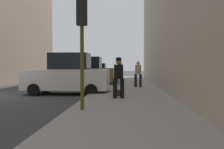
{
  "coord_description": "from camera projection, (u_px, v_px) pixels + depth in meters",
  "views": [
    {
      "loc": [
        5.96,
        -12.47,
        1.58
      ],
      "look_at": [
        4.91,
        3.92,
        0.98
      ],
      "focal_mm": 40.0,
      "sensor_mm": 36.0,
      "label": 1
    }
  ],
  "objects": [
    {
      "name": "pedestrian_in_jeans",
      "position": [
        120.0,
        72.0,
        19.13
      ],
      "size": [
        0.52,
        0.46,
        1.71
      ],
      "color": "#728CB2",
      "rests_on": "sidewalk"
    },
    {
      "name": "pedestrian_with_fedora",
      "position": [
        119.0,
        76.0,
        10.84
      ],
      "size": [
        0.53,
        0.49,
        1.78
      ],
      "color": "black",
      "rests_on": "sidewalk"
    },
    {
      "name": "parked_white_van",
      "position": [
        67.0,
        75.0,
        13.66
      ],
      "size": [
        4.61,
        2.09,
        2.25
      ],
      "color": "silver",
      "rests_on": "ground_plane"
    },
    {
      "name": "parked_bronze_suv",
      "position": [
        86.0,
        72.0,
        19.48
      ],
      "size": [
        4.63,
        2.12,
        2.25
      ],
      "color": "brown",
      "rests_on": "ground_plane"
    },
    {
      "name": "fire_hydrant",
      "position": [
        105.0,
        82.0,
        16.18
      ],
      "size": [
        0.42,
        0.22,
        0.7
      ],
      "color": "red",
      "rests_on": "sidewalk"
    },
    {
      "name": "parked_gray_coupe",
      "position": [
        95.0,
        73.0,
        24.77
      ],
      "size": [
        4.22,
        2.1,
        1.79
      ],
      "color": "slate",
      "rests_on": "ground_plane"
    },
    {
      "name": "pedestrian_in_tan_coat",
      "position": [
        138.0,
        73.0,
        16.47
      ],
      "size": [
        0.53,
        0.49,
        1.71
      ],
      "color": "black",
      "rests_on": "sidewalk"
    },
    {
      "name": "duffel_bag",
      "position": [
        118.0,
        93.0,
        11.73
      ],
      "size": [
        0.32,
        0.44,
        0.28
      ],
      "color": "#472D19",
      "rests_on": "sidewalk"
    },
    {
      "name": "ground_plane",
      "position": [
        12.0,
        96.0,
        12.87
      ],
      "size": [
        120.0,
        120.0,
        0.0
      ],
      "primitive_type": "plane",
      "color": "#38383A"
    },
    {
      "name": "sidewalk",
      "position": [
        129.0,
        95.0,
        12.49
      ],
      "size": [
        4.0,
        40.0,
        0.15
      ],
      "primitive_type": "cube",
      "color": "gray",
      "rests_on": "ground_plane"
    },
    {
      "name": "traffic_light",
      "position": [
        82.0,
        28.0,
        7.92
      ],
      "size": [
        0.32,
        0.32,
        3.6
      ],
      "color": "#514C0F",
      "rests_on": "sidewalk"
    }
  ]
}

